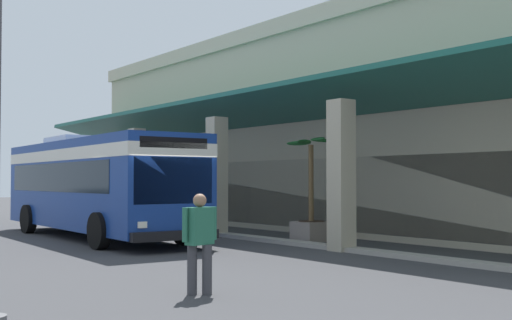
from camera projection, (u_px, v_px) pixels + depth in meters
The scene contains 6 objects.
ground at pixel (364, 235), 22.52m from camera, with size 120.00×120.00×0.00m, color #38383A.
curb_strip at pixel (219, 234), 22.15m from camera, with size 35.84×0.50×0.12m, color #9E998E.
plaza_building at pixel (409, 132), 28.02m from camera, with size 30.17×17.06×7.84m.
transit_bus at pixel (95, 180), 21.50m from camera, with size 11.29×3.09×3.34m.
pedestrian at pixel (200, 238), 10.70m from camera, with size 0.33×0.67×1.63m.
potted_palm at pixel (311, 219), 20.05m from camera, with size 1.69×1.70×3.17m.
Camera 1 is at (15.93, -8.43, 1.84)m, focal length 46.40 mm.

